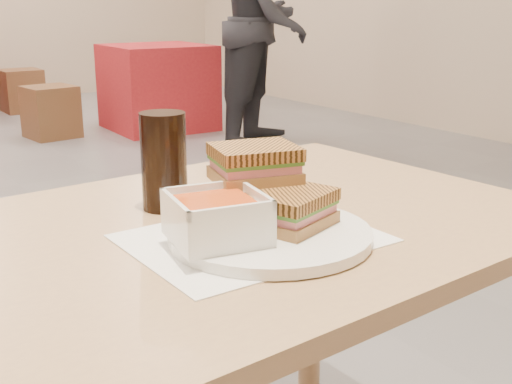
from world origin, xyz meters
TOP-DOWN VIEW (x-y plane):
  - main_table at (-0.07, -1.92)m, footprint 1.24×0.77m
  - tray_liner at (0.00, -2.00)m, footprint 0.35×0.27m
  - plate at (0.02, -2.02)m, footprint 0.29×0.29m
  - soup_bowl at (-0.06, -2.01)m, footprint 0.14×0.14m
  - panini_lower at (0.05, -2.02)m, footprint 0.14×0.13m
  - panini_upper at (0.05, -1.94)m, footprint 0.14×0.13m
  - cola_glass at (-0.03, -1.80)m, footprint 0.07×0.07m
  - bg_table_1 at (2.03, 2.43)m, footprint 0.84×0.84m
  - bg_chair_1l at (1.14, 2.58)m, footprint 0.41×0.41m
  - bg_chair_1r at (2.49, 2.91)m, footprint 0.49×0.49m
  - bg_chair_2r at (1.31, 4.02)m, footprint 0.37×0.37m
  - patron_b at (2.48, 1.44)m, footprint 1.13×1.08m

SIDE VIEW (x-z plane):
  - bg_chair_1l at x=1.14m, z-range 0.00..0.41m
  - bg_chair_2r at x=1.31m, z-range 0.00..0.42m
  - bg_chair_1r at x=2.49m, z-range 0.00..0.48m
  - bg_table_1 at x=2.03m, z-range 0.00..0.71m
  - main_table at x=-0.07m, z-range 0.26..1.01m
  - tray_liner at x=0.00m, z-range 0.75..0.75m
  - plate at x=0.02m, z-range 0.75..0.77m
  - panini_lower at x=0.05m, z-range 0.77..0.82m
  - soup_bowl at x=-0.06m, z-range 0.76..0.83m
  - cola_glass at x=-0.03m, z-range 0.75..0.91m
  - panini_upper at x=0.05m, z-range 0.82..0.87m
  - patron_b at x=2.48m, z-range 0.00..1.84m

